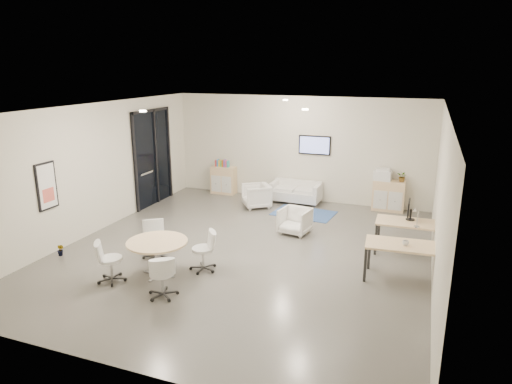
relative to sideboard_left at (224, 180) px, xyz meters
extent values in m
cube|color=#55534D|center=(2.46, -4.27, -0.84)|extent=(8.00, 9.00, 0.80)
cube|color=white|center=(2.46, -4.27, 3.16)|extent=(8.00, 9.00, 0.80)
cube|color=beige|center=(2.46, 0.63, 1.16)|extent=(8.00, 0.80, 3.20)
cube|color=beige|center=(2.46, -9.17, 1.16)|extent=(8.00, 0.80, 3.20)
cube|color=beige|center=(-1.94, -4.27, 1.16)|extent=(0.80, 9.00, 3.20)
cube|color=beige|center=(6.86, -4.27, 1.16)|extent=(0.80, 9.00, 3.20)
cube|color=black|center=(-1.50, -1.77, 0.98)|extent=(0.02, 1.90, 2.85)
cube|color=black|center=(-1.48, -1.77, 2.37)|extent=(0.06, 1.90, 0.08)
cube|color=black|center=(-1.48, -2.68, 0.98)|extent=(0.06, 0.08, 2.85)
cube|color=black|center=(-1.48, -0.86, 0.98)|extent=(0.06, 0.08, 2.85)
cube|color=black|center=(-1.48, -1.62, 0.98)|extent=(0.06, 0.07, 2.85)
cube|color=#B2B2B7|center=(-1.44, -2.22, 0.61)|extent=(0.04, 0.60, 0.05)
cube|color=black|center=(-1.52, -5.87, 1.11)|extent=(0.04, 0.54, 1.04)
cube|color=white|center=(-1.50, -5.87, 1.11)|extent=(0.01, 0.46, 0.96)
cube|color=#D95A4C|center=(-1.49, -5.87, 0.91)|extent=(0.01, 0.32, 0.30)
cube|color=black|center=(2.96, 0.20, 1.31)|extent=(0.98, 0.05, 0.58)
cube|color=#93A5FF|center=(2.96, 0.17, 1.31)|extent=(0.90, 0.01, 0.50)
cylinder|color=#FFEAC6|center=(0.66, -5.27, 2.74)|extent=(0.14, 0.14, 0.03)
cylinder|color=#FFEAC6|center=(3.66, -3.77, 2.74)|extent=(0.14, 0.14, 0.03)
cylinder|color=#FFEAC6|center=(2.46, -1.27, 2.74)|extent=(0.14, 0.14, 0.03)
cube|color=#D8B882|center=(0.00, 0.00, 0.00)|extent=(0.79, 0.40, 0.89)
cube|color=silver|center=(-0.18, -0.20, -0.09)|extent=(0.33, 0.02, 0.54)
cube|color=silver|center=(0.18, -0.20, -0.09)|extent=(0.33, 0.02, 0.54)
cube|color=#D8B882|center=(5.23, -0.01, 0.00)|extent=(0.89, 0.42, 0.89)
cube|color=silver|center=(5.03, -0.22, -0.09)|extent=(0.38, 0.02, 0.54)
cube|color=silver|center=(5.44, -0.22, -0.09)|extent=(0.38, 0.02, 0.54)
cube|color=red|center=(-0.25, 0.00, 0.56)|extent=(0.04, 0.14, 0.22)
cube|color=#337FCC|center=(-0.19, 0.00, 0.56)|extent=(0.04, 0.14, 0.22)
cube|color=gold|center=(-0.13, 0.00, 0.56)|extent=(0.04, 0.14, 0.22)
cube|color=#4CB24C|center=(-0.07, 0.00, 0.56)|extent=(0.04, 0.14, 0.22)
cube|color=#CC6619|center=(-0.01, 0.00, 0.56)|extent=(0.04, 0.14, 0.22)
cube|color=purple|center=(0.05, 0.00, 0.56)|extent=(0.04, 0.14, 0.22)
cube|color=#E54C7F|center=(0.11, 0.00, 0.56)|extent=(0.04, 0.14, 0.22)
cube|color=teal|center=(0.17, 0.00, 0.56)|extent=(0.04, 0.14, 0.22)
cube|color=white|center=(5.04, -0.01, 0.59)|extent=(0.51, 0.43, 0.28)
cube|color=white|center=(5.04, -0.01, 0.76)|extent=(0.38, 0.33, 0.06)
cube|color=white|center=(2.51, -0.19, -0.21)|extent=(1.52, 0.79, 0.28)
cube|color=white|center=(2.51, 0.10, 0.07)|extent=(1.50, 0.22, 0.28)
cube|color=white|center=(1.83, -0.19, -0.07)|extent=(0.15, 0.75, 0.56)
cube|color=white|center=(3.19, -0.19, -0.07)|extent=(0.15, 0.75, 0.56)
cube|color=#2D518B|center=(3.03, -1.15, -0.44)|extent=(1.79, 1.29, 0.01)
imported|color=white|center=(1.54, -1.06, -0.06)|extent=(1.00, 1.01, 0.76)
imported|color=white|center=(3.22, -2.78, -0.09)|extent=(0.79, 0.75, 0.71)
cube|color=#D8B882|center=(5.93, -3.14, 0.29)|extent=(1.46, 0.76, 0.04)
cube|color=black|center=(5.27, -3.44, -0.09)|extent=(0.05, 0.05, 0.71)
cube|color=black|center=(6.60, -3.44, -0.09)|extent=(0.05, 0.05, 0.71)
cube|color=black|center=(5.27, -2.83, -0.09)|extent=(0.05, 0.05, 0.71)
cube|color=black|center=(6.60, -2.83, -0.09)|extent=(0.05, 0.05, 0.71)
cube|color=#D8B882|center=(5.90, -4.56, 0.29)|extent=(1.50, 0.83, 0.04)
cube|color=black|center=(5.22, -4.87, -0.09)|extent=(0.05, 0.05, 0.71)
cube|color=black|center=(6.57, -4.87, -0.09)|extent=(0.05, 0.05, 0.71)
cube|color=black|center=(5.22, -4.25, -0.09)|extent=(0.05, 0.05, 0.71)
cube|color=black|center=(6.57, -4.25, -0.09)|extent=(0.05, 0.05, 0.71)
cylinder|color=black|center=(5.93, -2.99, 0.32)|extent=(0.20, 0.20, 0.02)
cube|color=black|center=(5.93, -2.99, 0.44)|extent=(0.04, 0.03, 0.24)
cube|color=black|center=(5.88, -2.99, 0.59)|extent=(0.03, 0.50, 0.32)
cylinder|color=#D8B882|center=(1.32, -6.04, 0.27)|extent=(1.20, 1.20, 0.04)
cylinder|color=#B2B2B7|center=(1.32, -6.04, -0.10)|extent=(0.10, 0.10, 0.69)
cube|color=#B2B2B7|center=(1.32, -6.04, -0.43)|extent=(0.70, 0.06, 0.03)
cube|color=#B2B2B7|center=(1.32, -6.04, -0.43)|extent=(0.06, 0.70, 0.03)
imported|color=#3F7F3F|center=(5.58, -0.03, 0.57)|extent=(0.38, 0.39, 0.24)
imported|color=#3F7F3F|center=(-1.24, -5.97, -0.38)|extent=(0.17, 0.28, 0.12)
imported|color=white|center=(5.92, -4.61, 0.37)|extent=(0.15, 0.14, 0.12)
camera|label=1|loc=(6.10, -13.21, 3.62)|focal=32.00mm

